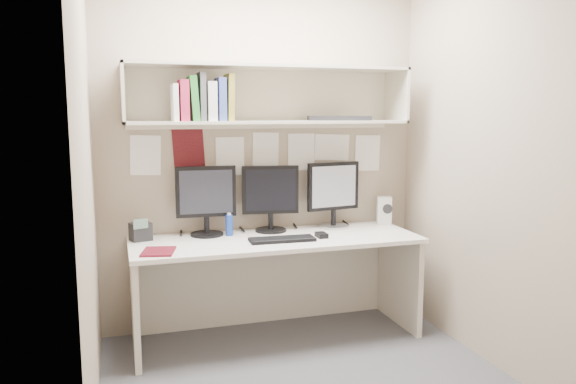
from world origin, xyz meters
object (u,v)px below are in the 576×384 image
object	(u,v)px
keyboard	(282,239)
desk	(276,288)
speaker	(384,210)
maroon_notebook	(158,252)
desk_phone	(141,231)
monitor_left	(206,198)
monitor_center	(270,196)
monitor_right	(333,192)

from	to	relation	value
keyboard	desk	bearing A→B (deg)	97.44
desk	speaker	size ratio (longest dim) A/B	9.26
desk	maroon_notebook	world-z (taller)	maroon_notebook
maroon_notebook	desk_phone	distance (m)	0.39
desk	keyboard	distance (m)	0.39
desk	desk_phone	bearing A→B (deg)	168.46
maroon_notebook	speaker	bearing A→B (deg)	26.24
keyboard	desk_phone	world-z (taller)	desk_phone
monitor_left	desk_phone	xyz separation A→B (m)	(-0.46, -0.03, -0.20)
keyboard	maroon_notebook	size ratio (longest dim) A/B	1.89
desk	monitor_center	bearing A→B (deg)	84.61
keyboard	speaker	bearing A→B (deg)	21.87
desk	desk_phone	xyz separation A→B (m)	(-0.91, 0.19, 0.43)
monitor_left	desk_phone	world-z (taller)	monitor_left
monitor_left	keyboard	size ratio (longest dim) A/B	1.11
desk	monitor_left	size ratio (longest dim) A/B	4.06
monitor_left	desk_phone	distance (m)	0.50
monitor_left	maroon_notebook	distance (m)	0.61
monitor_right	maroon_notebook	size ratio (longest dim) A/B	2.11
monitor_left	keyboard	bearing A→B (deg)	-33.53
monitor_center	keyboard	bearing A→B (deg)	-83.12
keyboard	maroon_notebook	xyz separation A→B (m)	(-0.83, -0.07, -0.00)
keyboard	desk_phone	xyz separation A→B (m)	(-0.92, 0.30, 0.05)
maroon_notebook	desk_phone	xyz separation A→B (m)	(-0.09, 0.38, 0.06)
speaker	monitor_center	bearing A→B (deg)	-159.61
desk	monitor_center	distance (m)	0.66
monitor_left	desk_phone	bearing A→B (deg)	-173.35
desk_phone	keyboard	bearing A→B (deg)	-35.60
monitor_right	maroon_notebook	distance (m)	1.42
desk	maroon_notebook	bearing A→B (deg)	-166.92
keyboard	monitor_left	bearing A→B (deg)	146.55
monitor_right	desk	bearing A→B (deg)	-165.30
speaker	monitor_left	bearing A→B (deg)	-159.43
monitor_left	maroon_notebook	xyz separation A→B (m)	(-0.37, -0.41, -0.26)
desk	monitor_right	size ratio (longest dim) A/B	4.04
monitor_center	desk	bearing A→B (deg)	-86.68
desk	monitor_left	world-z (taller)	monitor_left
monitor_right	desk_phone	distance (m)	1.44
monitor_center	monitor_right	distance (m)	0.49
monitor_right	speaker	world-z (taller)	monitor_right
desk	monitor_right	bearing A→B (deg)	23.06
monitor_left	monitor_center	bearing A→B (deg)	2.45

